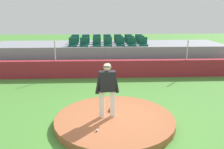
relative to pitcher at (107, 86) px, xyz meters
The scene contains 30 objects.
ground_plane 1.30m from the pitcher, 11.20° to the right, with size 60.00×60.00×0.00m, color #498634.
pitchers_mound 1.19m from the pitcher, 11.20° to the right, with size 3.87×3.87×0.23m, color #A55A38.
pitcher is the anchor object (origin of this frame).
baseball 1.43m from the pitcher, 108.79° to the right, with size 0.07×0.07×0.07m, color white.
fielding_glove 1.11m from the pitcher, 71.00° to the left, with size 0.30×0.20×0.11m, color brown.
brick_barrier 5.56m from the pitcher, 87.56° to the left, with size 16.87×0.40×0.95m, color maroon.
fence_post_left 6.11m from the pitcher, 115.80° to the left, with size 0.06×0.06×1.09m, color silver.
fence_post_right 7.13m from the pitcher, 50.45° to the left, with size 0.06×0.06×1.09m, color silver.
bleacher_platform 7.98m from the pitcher, 88.31° to the left, with size 14.50×3.32×1.54m, color gray.
stadium_chair_0 7.08m from the pitcher, 105.20° to the left, with size 0.48×0.44×0.50m.
stadium_chair_1 6.92m from the pitcher, 99.95° to the left, with size 0.48×0.44×0.50m.
stadium_chair_2 6.83m from the pitcher, 93.70° to the left, with size 0.48×0.44×0.50m.
stadium_chair_3 6.85m from the pitcher, 88.15° to the left, with size 0.48×0.44×0.50m.
stadium_chair_4 6.92m from the pitcher, 81.99° to the left, with size 0.48×0.44×0.50m.
stadium_chair_5 7.01m from the pitcher, 76.43° to the left, with size 0.48×0.44×0.50m.
stadium_chair_6 7.25m from the pitcher, 71.14° to the left, with size 0.48×0.44×0.50m.
stadium_chair_7 7.97m from the pitcher, 103.53° to the left, with size 0.48×0.44×0.50m.
stadium_chair_8 7.81m from the pitcher, 98.59° to the left, with size 0.48×0.44×0.50m.
stadium_chair_9 7.75m from the pitcher, 93.42° to the left, with size 0.48×0.44×0.50m.
stadium_chair_10 7.71m from the pitcher, 88.38° to the left, with size 0.48×0.44×0.50m.
stadium_chair_11 7.79m from the pitcher, 83.04° to the left, with size 0.48×0.44×0.50m.
stadium_chair_12 7.87m from the pitcher, 77.95° to the left, with size 0.48×0.44×0.50m.
stadium_chair_13 8.06m from the pitcher, 73.31° to the left, with size 0.48×0.44×0.50m.
stadium_chair_14 8.83m from the pitcher, 102.38° to the left, with size 0.48×0.44×0.50m.
stadium_chair_15 8.69m from the pitcher, 97.92° to the left, with size 0.48×0.44×0.50m.
stadium_chair_16 8.63m from the pitcher, 93.05° to the left, with size 0.48×0.44×0.50m.
stadium_chair_17 8.61m from the pitcher, 88.63° to the left, with size 0.48×0.44×0.50m.
stadium_chair_18 8.64m from the pitcher, 83.89° to the left, with size 0.48×0.44×0.50m.
stadium_chair_19 8.75m from the pitcher, 79.29° to the left, with size 0.48×0.44×0.50m.
stadium_chair_20 8.89m from the pitcher, 74.81° to the left, with size 0.48×0.44×0.50m.
Camera 1 is at (-0.40, -6.92, 3.57)m, focal length 37.37 mm.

